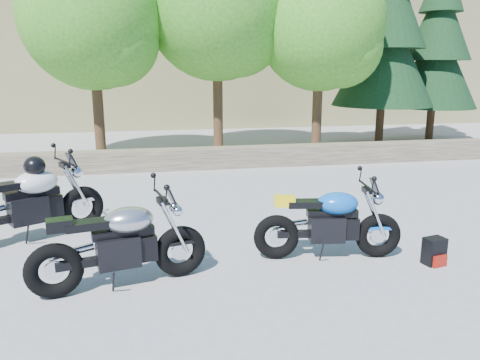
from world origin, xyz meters
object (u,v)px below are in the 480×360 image
object	(u,v)px
silver_bike	(121,245)
backpack	(434,252)
blue_bike	(329,223)
white_bike	(28,200)

from	to	relation	value
silver_bike	backpack	distance (m)	3.88
blue_bike	silver_bike	bearing A→B (deg)	-164.16
silver_bike	backpack	xyz separation A→B (m)	(3.87, -0.11, -0.33)
blue_bike	backpack	xyz separation A→B (m)	(1.25, -0.46, -0.31)
white_bike	backpack	size ratio (longest dim) A/B	5.72
white_bike	backpack	xyz separation A→B (m)	(5.25, -1.86, -0.43)
white_bike	blue_bike	distance (m)	4.24
white_bike	blue_bike	bearing A→B (deg)	-49.16
silver_bike	white_bike	world-z (taller)	white_bike
silver_bike	white_bike	bearing A→B (deg)	115.76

